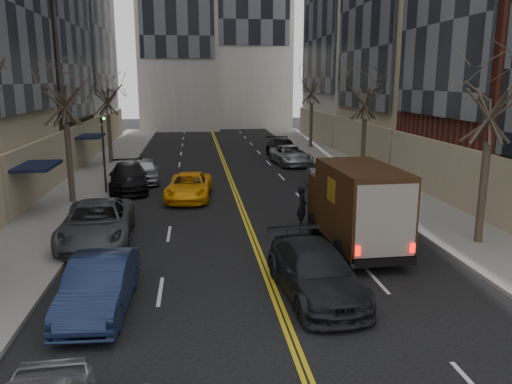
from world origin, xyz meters
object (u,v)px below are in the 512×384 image
ups_truck (356,207)px  taxi (189,186)px  observer_sedan (315,271)px  pedestrian (302,206)px

ups_truck → taxi: ups_truck is taller
ups_truck → taxi: 11.25m
observer_sedan → taxi: 13.77m
ups_truck → taxi: bearing=123.8°
taxi → pedestrian: size_ratio=2.72×
ups_truck → pedestrian: (-1.40, 3.17, -0.76)m
ups_truck → pedestrian: ups_truck is taller
ups_truck → observer_sedan: ups_truck is taller
taxi → pedestrian: 7.84m
observer_sedan → pedestrian: (1.16, 7.22, 0.16)m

